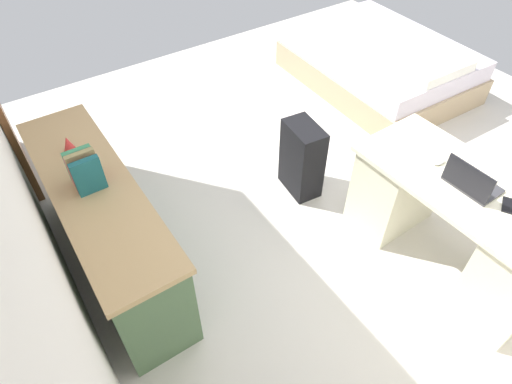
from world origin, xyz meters
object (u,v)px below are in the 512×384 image
object	(u,v)px
credenza	(107,226)
laptop	(471,182)
bed	(379,63)
computer_mouse	(439,161)
desk	(453,223)
figurine_small	(68,144)
cell_phone_near_laptop	(508,205)
suitcase_black	(302,159)

from	to	relation	value
credenza	laptop	world-z (taller)	laptop
bed	computer_mouse	world-z (taller)	computer_mouse
desk	laptop	xyz separation A→B (m)	(-0.00, 0.03, 0.40)
credenza	computer_mouse	world-z (taller)	credenza
figurine_small	bed	bearing A→B (deg)	-84.43
computer_mouse	cell_phone_near_laptop	xyz separation A→B (m)	(-0.49, -0.03, -0.01)
credenza	cell_phone_near_laptop	bearing A→B (deg)	-127.01
desk	computer_mouse	xyz separation A→B (m)	(0.26, -0.01, 0.37)
laptop	figurine_small	size ratio (longest dim) A/B	2.87
laptop	cell_phone_near_laptop	world-z (taller)	laptop
computer_mouse	suitcase_black	bearing A→B (deg)	22.44
cell_phone_near_laptop	suitcase_black	bearing A→B (deg)	-13.46
credenza	bed	bearing A→B (deg)	-77.68
suitcase_black	computer_mouse	xyz separation A→B (m)	(-0.89, -0.39, 0.43)
computer_mouse	figurine_small	distance (m)	2.43
credenza	laptop	bearing A→B (deg)	-123.48
desk	cell_phone_near_laptop	world-z (taller)	cell_phone_near_laptop
cell_phone_near_laptop	laptop	bearing A→B (deg)	-14.28
computer_mouse	figurine_small	xyz separation A→B (m)	(1.42, 1.97, 0.08)
laptop	desk	bearing A→B (deg)	-85.06
cell_phone_near_laptop	figurine_small	xyz separation A→B (m)	(1.91, 2.01, 0.09)
bed	laptop	size ratio (longest dim) A/B	6.16
suitcase_black	desk	bearing A→B (deg)	-154.67
credenza	laptop	size ratio (longest dim) A/B	5.71
laptop	figurine_small	distance (m)	2.57
laptop	cell_phone_near_laptop	xyz separation A→B (m)	(-0.23, -0.07, -0.04)
desk	credenza	bearing A→B (deg)	56.95
laptop	computer_mouse	world-z (taller)	laptop
laptop	cell_phone_near_laptop	distance (m)	0.24
cell_phone_near_laptop	computer_mouse	bearing A→B (deg)	-26.83
desk	figurine_small	bearing A→B (deg)	49.49
credenza	figurine_small	world-z (taller)	figurine_small
figurine_small	cell_phone_near_laptop	bearing A→B (deg)	-133.64
suitcase_black	cell_phone_near_laptop	xyz separation A→B (m)	(-1.39, -0.43, 0.42)
bed	cell_phone_near_laptop	world-z (taller)	cell_phone_near_laptop
computer_mouse	desk	bearing A→B (deg)	177.05
bed	laptop	distance (m)	2.50
bed	laptop	bearing A→B (deg)	145.35
credenza	laptop	xyz separation A→B (m)	(-1.28, -1.94, 0.40)
credenza	cell_phone_near_laptop	world-z (taller)	credenza
credenza	desk	bearing A→B (deg)	-123.05
computer_mouse	figurine_small	bearing A→B (deg)	52.85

